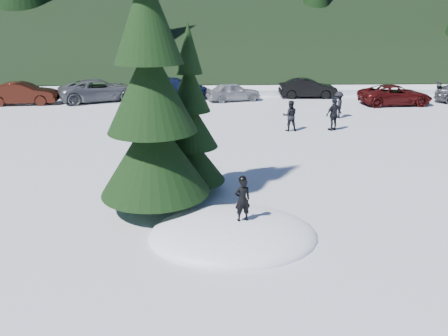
{
  "coord_description": "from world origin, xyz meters",
  "views": [
    {
      "loc": [
        -0.59,
        -10.32,
        5.41
      ],
      "look_at": [
        -0.16,
        2.33,
        1.1
      ],
      "focal_mm": 35.0,
      "sensor_mm": 36.0,
      "label": 1
    }
  ],
  "objects_px": {
    "adult_0": "(290,116)",
    "car_5": "(308,88)",
    "spruce_tall": "(151,99)",
    "car_4": "(233,92)",
    "spruce_short": "(190,130)",
    "adult_2": "(338,105)",
    "car_1": "(23,93)",
    "car_3": "(175,88)",
    "adult_1": "(334,114)",
    "car_6": "(395,95)",
    "car_2": "(100,90)",
    "child_skier": "(242,200)"
  },
  "relations": [
    {
      "from": "car_1",
      "to": "car_6",
      "type": "bearing_deg",
      "value": -98.18
    },
    {
      "from": "spruce_tall",
      "to": "car_6",
      "type": "distance_m",
      "value": 21.82
    },
    {
      "from": "spruce_short",
      "to": "adult_0",
      "type": "xyz_separation_m",
      "value": [
        4.7,
        8.2,
        -1.32
      ]
    },
    {
      "from": "child_skier",
      "to": "car_6",
      "type": "xyz_separation_m",
      "value": [
        11.57,
        18.4,
        -0.4
      ]
    },
    {
      "from": "adult_0",
      "to": "car_5",
      "type": "relative_size",
      "value": 0.38
    },
    {
      "from": "spruce_tall",
      "to": "adult_2",
      "type": "xyz_separation_m",
      "value": [
        9.06,
        12.63,
        -2.56
      ]
    },
    {
      "from": "car_1",
      "to": "adult_1",
      "type": "bearing_deg",
      "value": -118.68
    },
    {
      "from": "spruce_short",
      "to": "car_6",
      "type": "height_order",
      "value": "spruce_short"
    },
    {
      "from": "car_2",
      "to": "car_6",
      "type": "bearing_deg",
      "value": -120.16
    },
    {
      "from": "adult_2",
      "to": "car_4",
      "type": "relative_size",
      "value": 0.4
    },
    {
      "from": "car_2",
      "to": "car_3",
      "type": "relative_size",
      "value": 1.08
    },
    {
      "from": "car_6",
      "to": "child_skier",
      "type": "bearing_deg",
      "value": 144.26
    },
    {
      "from": "spruce_tall",
      "to": "car_2",
      "type": "height_order",
      "value": "spruce_tall"
    },
    {
      "from": "spruce_tall",
      "to": "car_5",
      "type": "xyz_separation_m",
      "value": [
        8.78,
        19.53,
        -2.63
      ]
    },
    {
      "from": "spruce_short",
      "to": "car_3",
      "type": "xyz_separation_m",
      "value": [
        -1.87,
        18.25,
        -1.37
      ]
    },
    {
      "from": "spruce_short",
      "to": "car_1",
      "type": "xyz_separation_m",
      "value": [
        -11.86,
        16.11,
        -1.36
      ]
    },
    {
      "from": "car_6",
      "to": "adult_1",
      "type": "bearing_deg",
      "value": 135.33
    },
    {
      "from": "spruce_tall",
      "to": "car_4",
      "type": "bearing_deg",
      "value": 79.83
    },
    {
      "from": "spruce_tall",
      "to": "car_4",
      "type": "distance_m",
      "value": 18.87
    },
    {
      "from": "adult_1",
      "to": "car_6",
      "type": "relative_size",
      "value": 0.35
    },
    {
      "from": "adult_2",
      "to": "car_3",
      "type": "relative_size",
      "value": 0.3
    },
    {
      "from": "adult_1",
      "to": "car_1",
      "type": "bearing_deg",
      "value": -49.14
    },
    {
      "from": "car_2",
      "to": "adult_2",
      "type": "bearing_deg",
      "value": -135.87
    },
    {
      "from": "spruce_tall",
      "to": "car_4",
      "type": "xyz_separation_m",
      "value": [
        3.3,
        18.39,
        -2.68
      ]
    },
    {
      "from": "car_2",
      "to": "car_5",
      "type": "xyz_separation_m",
      "value": [
        14.79,
        0.91,
        -0.07
      ]
    },
    {
      "from": "spruce_tall",
      "to": "adult_1",
      "type": "bearing_deg",
      "value": 50.37
    },
    {
      "from": "adult_1",
      "to": "car_3",
      "type": "relative_size",
      "value": 0.33
    },
    {
      "from": "adult_0",
      "to": "car_1",
      "type": "distance_m",
      "value": 18.35
    },
    {
      "from": "adult_1",
      "to": "adult_2",
      "type": "relative_size",
      "value": 1.1
    },
    {
      "from": "car_1",
      "to": "car_4",
      "type": "xyz_separation_m",
      "value": [
        14.16,
        0.88,
        -0.1
      ]
    },
    {
      "from": "car_6",
      "to": "car_5",
      "type": "bearing_deg",
      "value": 56.53
    },
    {
      "from": "spruce_short",
      "to": "car_4",
      "type": "height_order",
      "value": "spruce_short"
    },
    {
      "from": "spruce_tall",
      "to": "car_5",
      "type": "relative_size",
      "value": 2.07
    },
    {
      "from": "adult_0",
      "to": "car_6",
      "type": "relative_size",
      "value": 0.33
    },
    {
      "from": "car_1",
      "to": "car_3",
      "type": "distance_m",
      "value": 10.21
    },
    {
      "from": "child_skier",
      "to": "adult_0",
      "type": "xyz_separation_m",
      "value": [
        3.27,
        11.46,
        -0.27
      ]
    },
    {
      "from": "spruce_tall",
      "to": "child_skier",
      "type": "height_order",
      "value": "spruce_tall"
    },
    {
      "from": "spruce_short",
      "to": "car_2",
      "type": "distance_m",
      "value": 18.63
    },
    {
      "from": "spruce_short",
      "to": "adult_2",
      "type": "distance_m",
      "value": 13.89
    },
    {
      "from": "car_1",
      "to": "car_2",
      "type": "bearing_deg",
      "value": -83.07
    },
    {
      "from": "adult_1",
      "to": "car_4",
      "type": "xyz_separation_m",
      "value": [
        -4.67,
        8.77,
        -0.19
      ]
    },
    {
      "from": "car_3",
      "to": "adult_1",
      "type": "bearing_deg",
      "value": -138.26
    },
    {
      "from": "adult_2",
      "to": "car_5",
      "type": "relative_size",
      "value": 0.36
    },
    {
      "from": "car_1",
      "to": "child_skier",
      "type": "bearing_deg",
      "value": -151.49
    },
    {
      "from": "car_1",
      "to": "spruce_short",
      "type": "bearing_deg",
      "value": -149.58
    },
    {
      "from": "car_1",
      "to": "adult_0",
      "type": "bearing_deg",
      "value": -121.46
    },
    {
      "from": "adult_0",
      "to": "adult_2",
      "type": "distance_m",
      "value": 4.53
    },
    {
      "from": "child_skier",
      "to": "car_2",
      "type": "bearing_deg",
      "value": -83.05
    },
    {
      "from": "spruce_short",
      "to": "car_2",
      "type": "bearing_deg",
      "value": 112.14
    },
    {
      "from": "spruce_tall",
      "to": "adult_1",
      "type": "relative_size",
      "value": 5.19
    }
  ]
}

